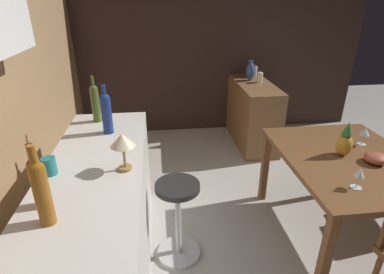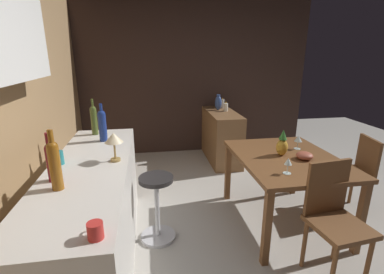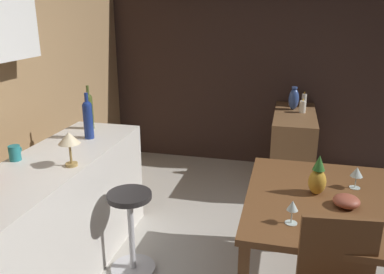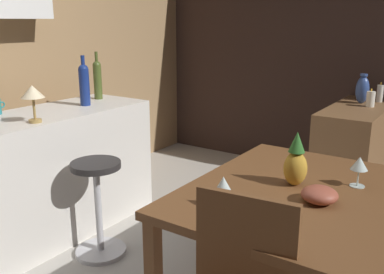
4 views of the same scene
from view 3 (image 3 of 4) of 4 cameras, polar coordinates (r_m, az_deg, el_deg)
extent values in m
cube|color=#33231E|center=(4.91, 8.67, 10.97)|extent=(0.10, 4.40, 2.60)
cube|color=brown|center=(2.70, 18.43, -8.73)|extent=(1.24, 0.97, 0.04)
cube|color=brown|center=(3.36, 9.68, -9.53)|extent=(0.06, 0.06, 0.70)
cube|color=brown|center=(3.43, 24.52, -10.44)|extent=(0.06, 0.06, 0.70)
cube|color=silver|center=(2.99, -20.21, -12.03)|extent=(2.10, 0.60, 0.90)
cube|color=brown|center=(4.51, 14.33, -1.68)|extent=(1.10, 0.44, 0.82)
cube|color=brown|center=(2.19, 20.23, -16.33)|extent=(0.07, 0.38, 0.47)
cylinder|color=#262323|center=(2.86, -9.09, -8.44)|extent=(0.32, 0.32, 0.04)
cylinder|color=silver|center=(3.01, -8.79, -13.78)|extent=(0.04, 0.04, 0.61)
cylinder|color=silver|center=(3.18, -8.52, -18.35)|extent=(0.34, 0.34, 0.03)
cylinder|color=silver|center=(2.34, 14.17, -11.99)|extent=(0.07, 0.07, 0.00)
cylinder|color=silver|center=(2.32, 14.25, -11.10)|extent=(0.01, 0.01, 0.08)
cone|color=silver|center=(2.29, 14.38, -9.60)|extent=(0.06, 0.06, 0.06)
cylinder|color=silver|center=(2.90, 22.53, -6.80)|extent=(0.07, 0.07, 0.00)
cylinder|color=silver|center=(2.88, 22.63, -6.03)|extent=(0.01, 0.01, 0.08)
cone|color=silver|center=(2.85, 22.81, -4.69)|extent=(0.08, 0.08, 0.06)
ellipsoid|color=gold|center=(2.69, 17.70, -6.22)|extent=(0.11, 0.11, 0.17)
cone|color=#2D6B28|center=(2.64, 17.98, -3.57)|extent=(0.08, 0.08, 0.10)
ellipsoid|color=#9E4C38|center=(2.61, 21.50, -8.65)|extent=(0.16, 0.16, 0.07)
cylinder|color=navy|center=(3.24, -14.82, 2.09)|extent=(0.08, 0.08, 0.27)
sphere|color=navy|center=(3.21, -15.01, 4.39)|extent=(0.08, 0.08, 0.08)
cylinder|color=navy|center=(3.19, -15.10, 5.50)|extent=(0.03, 0.03, 0.08)
cylinder|color=#475623|center=(3.51, -14.65, 3.34)|extent=(0.07, 0.07, 0.27)
sphere|color=#475623|center=(3.47, -14.83, 5.51)|extent=(0.07, 0.07, 0.07)
cylinder|color=#475623|center=(3.46, -14.92, 6.53)|extent=(0.02, 0.02, 0.09)
cylinder|color=teal|center=(2.96, -24.33, -2.14)|extent=(0.08, 0.08, 0.11)
torus|color=teal|center=(2.99, -23.75, -1.72)|extent=(0.05, 0.01, 0.05)
cylinder|color=#A58447|center=(2.74, -17.07, -3.82)|extent=(0.08, 0.08, 0.02)
cylinder|color=#A58447|center=(2.71, -17.22, -2.29)|extent=(0.02, 0.02, 0.14)
cone|color=beige|center=(2.68, -17.43, -0.13)|extent=(0.14, 0.14, 0.08)
cylinder|color=white|center=(4.43, 15.75, 4.24)|extent=(0.07, 0.07, 0.13)
ellipsoid|color=yellow|center=(4.41, 15.84, 5.20)|extent=(0.01, 0.01, 0.03)
cylinder|color=white|center=(4.69, 15.93, 5.13)|extent=(0.06, 0.06, 0.15)
ellipsoid|color=yellow|center=(4.67, 16.03, 6.18)|extent=(0.01, 0.01, 0.03)
ellipsoid|color=#334C8C|center=(4.52, 14.54, 5.34)|extent=(0.11, 0.11, 0.24)
cylinder|color=#334C8C|center=(4.50, 14.67, 6.93)|extent=(0.06, 0.06, 0.02)
camera|label=1|loc=(1.26, -52.45, 9.38)|focal=28.92mm
camera|label=2|loc=(1.10, -74.30, -3.60)|focal=26.02mm
camera|label=4|loc=(1.14, 66.99, -13.03)|focal=39.84mm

